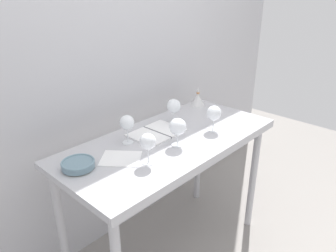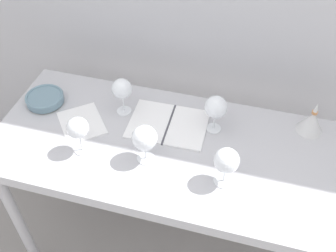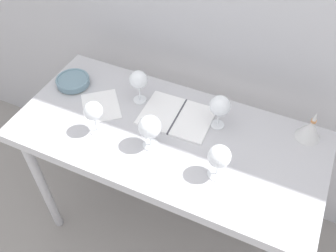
{
  "view_description": "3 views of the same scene",
  "coord_description": "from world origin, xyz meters",
  "px_view_note": "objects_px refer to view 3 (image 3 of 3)",
  "views": [
    {
      "loc": [
        -1.29,
        -1.19,
        1.75
      ],
      "look_at": [
        -0.01,
        0.01,
        0.98
      ],
      "focal_mm": 34.42,
      "sensor_mm": 36.0,
      "label": 1
    },
    {
      "loc": [
        0.32,
        -1.05,
        2.09
      ],
      "look_at": [
        0.03,
        -0.0,
        1.01
      ],
      "focal_mm": 42.61,
      "sensor_mm": 36.0,
      "label": 2
    },
    {
      "loc": [
        0.45,
        -0.99,
        2.12
      ],
      "look_at": [
        0.02,
        -0.04,
        0.99
      ],
      "focal_mm": 38.87,
      "sensor_mm": 36.0,
      "label": 3
    }
  ],
  "objects_px": {
    "wine_glass_far_left": "(138,80)",
    "decanter_funnel": "(310,129)",
    "wine_glass_far_right": "(220,106)",
    "tasting_sheet_upper": "(101,106)",
    "wine_glass_near_right": "(219,157)",
    "tasting_bowl": "(73,81)",
    "wine_glass_near_left": "(93,112)",
    "wine_glass_near_center": "(150,127)",
    "open_notebook": "(177,116)"
  },
  "relations": [
    {
      "from": "wine_glass_near_left",
      "to": "tasting_sheet_upper",
      "type": "bearing_deg",
      "value": 115.94
    },
    {
      "from": "tasting_bowl",
      "to": "wine_glass_far_left",
      "type": "bearing_deg",
      "value": 6.33
    },
    {
      "from": "wine_glass_far_right",
      "to": "tasting_bowl",
      "type": "xyz_separation_m",
      "value": [
        -0.76,
        -0.04,
        -0.1
      ]
    },
    {
      "from": "wine_glass_near_center",
      "to": "wine_glass_far_right",
      "type": "bearing_deg",
      "value": 46.14
    },
    {
      "from": "decanter_funnel",
      "to": "wine_glass_far_right",
      "type": "bearing_deg",
      "value": -165.41
    },
    {
      "from": "wine_glass_near_right",
      "to": "wine_glass_near_center",
      "type": "xyz_separation_m",
      "value": [
        -0.31,
        0.03,
        0.0
      ]
    },
    {
      "from": "tasting_bowl",
      "to": "decanter_funnel",
      "type": "distance_m",
      "value": 1.16
    },
    {
      "from": "wine_glass_near_left",
      "to": "wine_glass_near_center",
      "type": "bearing_deg",
      "value": 5.66
    },
    {
      "from": "wine_glass_far_right",
      "to": "tasting_sheet_upper",
      "type": "xyz_separation_m",
      "value": [
        -0.55,
        -0.12,
        -0.12
      ]
    },
    {
      "from": "wine_glass_far_right",
      "to": "decanter_funnel",
      "type": "bearing_deg",
      "value": 14.59
    },
    {
      "from": "tasting_bowl",
      "to": "decanter_funnel",
      "type": "bearing_deg",
      "value": 6.97
    },
    {
      "from": "wine_glass_far_right",
      "to": "tasting_bowl",
      "type": "height_order",
      "value": "wine_glass_far_right"
    },
    {
      "from": "decanter_funnel",
      "to": "tasting_bowl",
      "type": "bearing_deg",
      "value": -173.03
    },
    {
      "from": "wine_glass_near_right",
      "to": "wine_glass_near_center",
      "type": "bearing_deg",
      "value": 175.15
    },
    {
      "from": "open_notebook",
      "to": "wine_glass_near_right",
      "type": "bearing_deg",
      "value": -41.21
    },
    {
      "from": "wine_glass_near_left",
      "to": "tasting_bowl",
      "type": "distance_m",
      "value": 0.37
    },
    {
      "from": "wine_glass_near_left",
      "to": "wine_glass_near_center",
      "type": "xyz_separation_m",
      "value": [
        0.26,
        0.03,
        -0.01
      ]
    },
    {
      "from": "wine_glass_near_right",
      "to": "tasting_sheet_upper",
      "type": "distance_m",
      "value": 0.66
    },
    {
      "from": "tasting_bowl",
      "to": "decanter_funnel",
      "type": "height_order",
      "value": "decanter_funnel"
    },
    {
      "from": "wine_glass_far_left",
      "to": "tasting_bowl",
      "type": "relative_size",
      "value": 1.02
    },
    {
      "from": "open_notebook",
      "to": "wine_glass_near_center",
      "type": "bearing_deg",
      "value": -100.98
    },
    {
      "from": "wine_glass_near_right",
      "to": "tasting_bowl",
      "type": "distance_m",
      "value": 0.88
    },
    {
      "from": "wine_glass_near_right",
      "to": "tasting_sheet_upper",
      "type": "relative_size",
      "value": 0.79
    },
    {
      "from": "wine_glass_near_left",
      "to": "wine_glass_far_right",
      "type": "distance_m",
      "value": 0.55
    },
    {
      "from": "wine_glass_near_right",
      "to": "open_notebook",
      "type": "relative_size",
      "value": 0.49
    },
    {
      "from": "wine_glass_far_left",
      "to": "wine_glass_near_right",
      "type": "bearing_deg",
      "value": -28.12
    },
    {
      "from": "wine_glass_near_left",
      "to": "wine_glass_far_right",
      "type": "xyz_separation_m",
      "value": [
        0.48,
        0.26,
        -0.0
      ]
    },
    {
      "from": "open_notebook",
      "to": "decanter_funnel",
      "type": "height_order",
      "value": "decanter_funnel"
    },
    {
      "from": "wine_glass_near_right",
      "to": "open_notebook",
      "type": "distance_m",
      "value": 0.38
    },
    {
      "from": "wine_glass_near_center",
      "to": "tasting_bowl",
      "type": "relative_size",
      "value": 0.99
    },
    {
      "from": "wine_glass_near_right",
      "to": "wine_glass_near_left",
      "type": "bearing_deg",
      "value": 179.89
    },
    {
      "from": "tasting_sheet_upper",
      "to": "wine_glass_far_right",
      "type": "bearing_deg",
      "value": -27.49
    },
    {
      "from": "wine_glass_near_left",
      "to": "wine_glass_near_right",
      "type": "relative_size",
      "value": 1.03
    },
    {
      "from": "wine_glass_far_left",
      "to": "wine_glass_far_right",
      "type": "height_order",
      "value": "wine_glass_far_left"
    },
    {
      "from": "wine_glass_near_right",
      "to": "decanter_funnel",
      "type": "relative_size",
      "value": 1.11
    },
    {
      "from": "wine_glass_far_left",
      "to": "decanter_funnel",
      "type": "height_order",
      "value": "wine_glass_far_left"
    },
    {
      "from": "wine_glass_far_right",
      "to": "tasting_bowl",
      "type": "distance_m",
      "value": 0.77
    },
    {
      "from": "wine_glass_far_right",
      "to": "decanter_funnel",
      "type": "height_order",
      "value": "wine_glass_far_right"
    },
    {
      "from": "wine_glass_near_right",
      "to": "tasting_sheet_upper",
      "type": "xyz_separation_m",
      "value": [
        -0.64,
        0.14,
        -0.11
      ]
    },
    {
      "from": "open_notebook",
      "to": "tasting_sheet_upper",
      "type": "xyz_separation_m",
      "value": [
        -0.36,
        -0.09,
        -0.0
      ]
    },
    {
      "from": "wine_glass_far_right",
      "to": "tasting_sheet_upper",
      "type": "bearing_deg",
      "value": -167.94
    },
    {
      "from": "wine_glass_near_center",
      "to": "open_notebook",
      "type": "height_order",
      "value": "wine_glass_near_center"
    },
    {
      "from": "decanter_funnel",
      "to": "wine_glass_near_right",
      "type": "bearing_deg",
      "value": -129.65
    },
    {
      "from": "tasting_sheet_upper",
      "to": "tasting_bowl",
      "type": "relative_size",
      "value": 1.24
    },
    {
      "from": "wine_glass_far_left",
      "to": "decanter_funnel",
      "type": "xyz_separation_m",
      "value": [
        0.79,
        0.1,
        -0.08
      ]
    },
    {
      "from": "wine_glass_near_left",
      "to": "wine_glass_far_right",
      "type": "height_order",
      "value": "same"
    },
    {
      "from": "wine_glass_near_right",
      "to": "decanter_funnel",
      "type": "height_order",
      "value": "wine_glass_near_right"
    },
    {
      "from": "wine_glass_near_center",
      "to": "open_notebook",
      "type": "bearing_deg",
      "value": 80.62
    },
    {
      "from": "wine_glass_near_center",
      "to": "tasting_bowl",
      "type": "height_order",
      "value": "wine_glass_near_center"
    },
    {
      "from": "decanter_funnel",
      "to": "wine_glass_near_left",
      "type": "bearing_deg",
      "value": -157.49
    }
  ]
}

